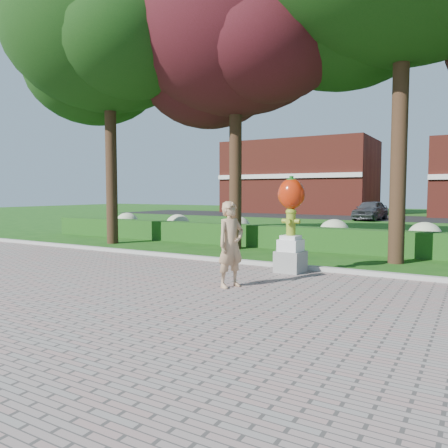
% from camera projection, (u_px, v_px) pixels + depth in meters
% --- Properties ---
extents(ground, '(100.00, 100.00, 0.00)m').
position_uv_depth(ground, '(183.00, 285.00, 9.47)').
color(ground, '#184B12').
rests_on(ground, ground).
extents(walkway, '(40.00, 14.00, 0.04)m').
position_uv_depth(walkway, '(14.00, 337.00, 6.02)').
color(walkway, gray).
rests_on(walkway, ground).
extents(curb, '(40.00, 0.18, 0.15)m').
position_uv_depth(curb, '(246.00, 263.00, 12.05)').
color(curb, '#ADADA5').
rests_on(curb, ground).
extents(lawn_hedge, '(24.00, 0.70, 0.80)m').
position_uv_depth(lawn_hedge, '(298.00, 238.00, 15.47)').
color(lawn_hedge, '#1B4212').
rests_on(lawn_hedge, ground).
extents(hydrangea_row, '(20.10, 1.10, 0.99)m').
position_uv_depth(hydrangea_row, '(323.00, 232.00, 16.03)').
color(hydrangea_row, '#B8C596').
rests_on(hydrangea_row, ground).
extents(street, '(50.00, 8.00, 0.02)m').
position_uv_depth(street, '(395.00, 218.00, 33.59)').
color(street, black).
rests_on(street, ground).
extents(building_left, '(14.00, 8.00, 7.00)m').
position_uv_depth(building_left, '(300.00, 177.00, 43.53)').
color(building_left, maroon).
rests_on(building_left, ground).
extents(tree_far_left, '(9.00, 7.68, 11.66)m').
position_uv_depth(tree_far_left, '(108.00, 38.00, 16.85)').
color(tree_far_left, black).
rests_on(tree_far_left, ground).
extents(tree_mid_left, '(8.25, 7.04, 10.69)m').
position_uv_depth(tree_mid_left, '(234.00, 41.00, 15.23)').
color(tree_mid_left, black).
rests_on(tree_mid_left, ground).
extents(hydrant_sculpture, '(0.69, 0.69, 2.38)m').
position_uv_depth(hydrant_sculpture, '(291.00, 221.00, 10.78)').
color(hydrant_sculpture, gray).
rests_on(hydrant_sculpture, walkway).
extents(woman, '(0.63, 0.76, 1.79)m').
position_uv_depth(woman, '(231.00, 244.00, 9.07)').
color(woman, tan).
rests_on(woman, walkway).
extents(parked_car, '(2.08, 4.36, 1.44)m').
position_uv_depth(parked_car, '(370.00, 210.00, 31.59)').
color(parked_car, '#3C3E43').
rests_on(parked_car, street).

